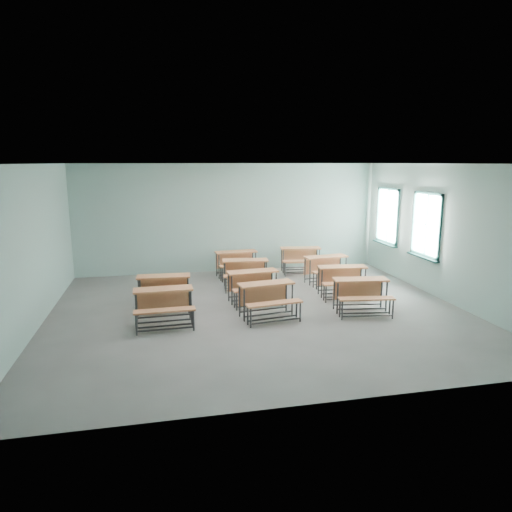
# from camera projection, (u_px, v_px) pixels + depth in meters

# --- Properties ---
(room) EXTENTS (9.04, 8.04, 3.24)m
(room) POSITION_uv_depth(u_px,v_px,m) (262.00, 240.00, 9.79)
(room) COLOR gray
(room) RESTS_ON ground
(desk_unit_r0c0) EXTENTS (1.20, 0.82, 0.74)m
(desk_unit_r0c0) POSITION_uv_depth(u_px,v_px,m) (164.00, 301.00, 9.13)
(desk_unit_r0c0) COLOR #CA7548
(desk_unit_r0c0) RESTS_ON ground
(desk_unit_r0c1) EXTENTS (1.28, 0.94, 0.74)m
(desk_unit_r0c1) POSITION_uv_depth(u_px,v_px,m) (268.00, 295.00, 9.56)
(desk_unit_r0c1) COLOR #CA7548
(desk_unit_r0c1) RESTS_ON ground
(desk_unit_r0c2) EXTENTS (1.28, 0.95, 0.74)m
(desk_unit_r0c2) POSITION_uv_depth(u_px,v_px,m) (362.00, 291.00, 9.90)
(desk_unit_r0c2) COLOR #CA7548
(desk_unit_r0c2) RESTS_ON ground
(desk_unit_r1c0) EXTENTS (1.22, 0.85, 0.74)m
(desk_unit_r1c0) POSITION_uv_depth(u_px,v_px,m) (164.00, 287.00, 10.18)
(desk_unit_r1c0) COLOR #CA7548
(desk_unit_r1c0) RESTS_ON ground
(desk_unit_r1c1) EXTENTS (1.25, 0.90, 0.74)m
(desk_unit_r1c1) POSITION_uv_depth(u_px,v_px,m) (254.00, 282.00, 10.62)
(desk_unit_r1c1) COLOR #CA7548
(desk_unit_r1c1) RESTS_ON ground
(desk_unit_r1c2) EXTENTS (1.25, 0.90, 0.74)m
(desk_unit_r1c2) POSITION_uv_depth(u_px,v_px,m) (343.00, 277.00, 11.09)
(desk_unit_r1c2) COLOR #CA7548
(desk_unit_r1c2) RESTS_ON ground
(desk_unit_r2c1) EXTENTS (1.25, 0.90, 0.74)m
(desk_unit_r2c1) POSITION_uv_depth(u_px,v_px,m) (246.00, 270.00, 11.84)
(desk_unit_r2c1) COLOR #CA7548
(desk_unit_r2c1) RESTS_ON ground
(desk_unit_r2c2) EXTENTS (1.26, 0.93, 0.74)m
(desk_unit_r2c2) POSITION_uv_depth(u_px,v_px,m) (327.00, 265.00, 12.30)
(desk_unit_r2c2) COLOR #CA7548
(desk_unit_r2c2) RESTS_ON ground
(desk_unit_r3c1) EXTENTS (1.24, 0.89, 0.74)m
(desk_unit_r3c1) POSITION_uv_depth(u_px,v_px,m) (237.00, 260.00, 12.97)
(desk_unit_r3c1) COLOR #CA7548
(desk_unit_r3c1) RESTS_ON ground
(desk_unit_r3c2) EXTENTS (1.27, 0.93, 0.74)m
(desk_unit_r3c2) POSITION_uv_depth(u_px,v_px,m) (301.00, 256.00, 13.53)
(desk_unit_r3c2) COLOR #CA7548
(desk_unit_r3c2) RESTS_ON ground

